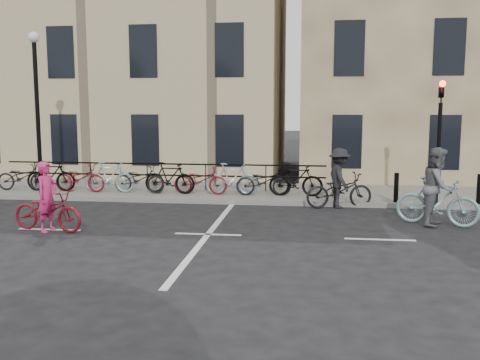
# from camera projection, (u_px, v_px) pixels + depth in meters

# --- Properties ---
(ground) EXTENTS (120.00, 120.00, 0.00)m
(ground) POSITION_uv_depth(u_px,v_px,m) (208.00, 234.00, 12.73)
(ground) COLOR black
(ground) RESTS_ON ground
(sidewalk) EXTENTS (46.00, 4.00, 0.15)m
(sidewalk) POSITION_uv_depth(u_px,v_px,m) (130.00, 190.00, 19.13)
(sidewalk) COLOR slate
(sidewalk) RESTS_ON ground
(building_east) EXTENTS (14.00, 10.00, 12.00)m
(building_east) POSITION_uv_depth(u_px,v_px,m) (463.00, 36.00, 23.54)
(building_east) COLOR #8B7454
(building_east) RESTS_ON sidewalk
(building_west) EXTENTS (20.00, 10.00, 10.00)m
(building_west) POSITION_uv_depth(u_px,v_px,m) (75.00, 63.00, 25.96)
(building_west) COLOR tan
(building_west) RESTS_ON sidewalk
(traffic_light) EXTENTS (0.18, 0.30, 3.90)m
(traffic_light) POSITION_uv_depth(u_px,v_px,m) (440.00, 126.00, 15.88)
(traffic_light) COLOR black
(traffic_light) RESTS_ON sidewalk
(lamp_post) EXTENTS (0.36, 0.36, 5.28)m
(lamp_post) POSITION_uv_depth(u_px,v_px,m) (37.00, 93.00, 17.41)
(lamp_post) COLOR black
(lamp_post) RESTS_ON sidewalk
(bollard_east) EXTENTS (0.14, 0.14, 0.90)m
(bollard_east) POSITION_uv_depth(u_px,v_px,m) (396.00, 188.00, 16.19)
(bollard_east) COLOR black
(bollard_east) RESTS_ON sidewalk
(bollard_west) EXTENTS (0.14, 0.14, 0.90)m
(bollard_west) POSITION_uv_depth(u_px,v_px,m) (479.00, 189.00, 15.89)
(bollard_west) COLOR black
(bollard_west) RESTS_ON sidewalk
(parked_bikes) EXTENTS (11.45, 1.23, 1.05)m
(parked_bikes) POSITION_uv_depth(u_px,v_px,m) (154.00, 178.00, 17.95)
(parked_bikes) COLOR black
(parked_bikes) RESTS_ON sidewalk
(cyclist_pink) EXTENTS (2.02, 1.05, 1.71)m
(cyclist_pink) POSITION_uv_depth(u_px,v_px,m) (47.00, 207.00, 13.01)
(cyclist_pink) COLOR maroon
(cyclist_pink) RESTS_ON ground
(cyclist_grey) EXTENTS (2.14, 1.33, 2.01)m
(cyclist_grey) POSITION_uv_depth(u_px,v_px,m) (438.00, 194.00, 13.61)
(cyclist_grey) COLOR #80A1A8
(cyclist_grey) RESTS_ON ground
(cyclist_dark) EXTENTS (2.15, 1.31, 1.81)m
(cyclist_dark) POSITION_uv_depth(u_px,v_px,m) (339.00, 184.00, 16.05)
(cyclist_dark) COLOR black
(cyclist_dark) RESTS_ON ground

